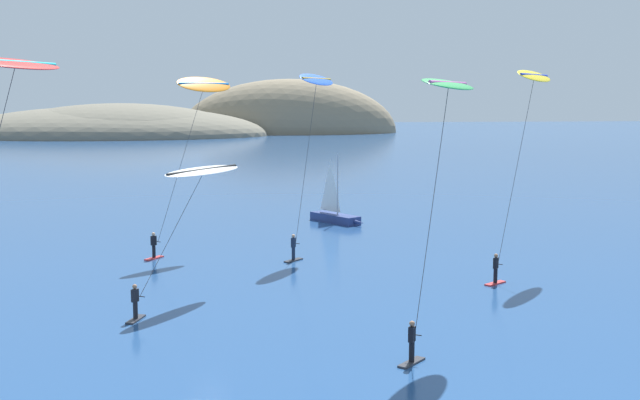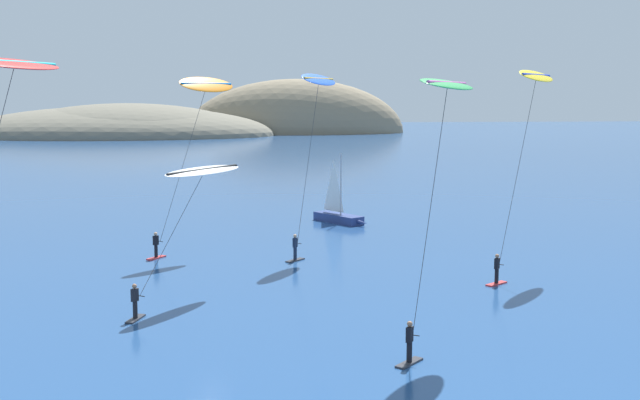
{
  "view_description": "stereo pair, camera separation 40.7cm",
  "coord_description": "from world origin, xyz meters",
  "px_view_note": "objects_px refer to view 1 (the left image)",
  "views": [
    {
      "loc": [
        -5.0,
        -14.0,
        10.34
      ],
      "look_at": [
        -0.15,
        24.96,
        5.23
      ],
      "focal_mm": 45.0,
      "sensor_mm": 36.0,
      "label": 1
    },
    {
      "loc": [
        -4.6,
        -14.05,
        10.34
      ],
      "look_at": [
        -0.15,
        24.96,
        5.23
      ],
      "focal_mm": 45.0,
      "sensor_mm": 36.0,
      "label": 2
    }
  ],
  "objects_px": {
    "sailboat_near": "(338,215)",
    "kitesurfer_red": "(10,84)",
    "kitesurfer_white": "(198,181)",
    "kitesurfer_yellow": "(531,91)",
    "kitesurfer_orange": "(200,97)",
    "kitesurfer_blue": "(315,94)",
    "kitesurfer_green": "(446,101)"
  },
  "relations": [
    {
      "from": "kitesurfer_red",
      "to": "kitesurfer_orange",
      "type": "relative_size",
      "value": 1.02
    },
    {
      "from": "kitesurfer_blue",
      "to": "kitesurfer_white",
      "type": "bearing_deg",
      "value": -122.93
    },
    {
      "from": "kitesurfer_white",
      "to": "kitesurfer_orange",
      "type": "relative_size",
      "value": 0.71
    },
    {
      "from": "kitesurfer_white",
      "to": "sailboat_near",
      "type": "bearing_deg",
      "value": 65.32
    },
    {
      "from": "kitesurfer_orange",
      "to": "kitesurfer_green",
      "type": "bearing_deg",
      "value": -63.76
    },
    {
      "from": "sailboat_near",
      "to": "kitesurfer_orange",
      "type": "distance_m",
      "value": 17.57
    },
    {
      "from": "kitesurfer_red",
      "to": "kitesurfer_green",
      "type": "bearing_deg",
      "value": 1.17
    },
    {
      "from": "kitesurfer_yellow",
      "to": "kitesurfer_white",
      "type": "distance_m",
      "value": 20.57
    },
    {
      "from": "kitesurfer_yellow",
      "to": "kitesurfer_green",
      "type": "bearing_deg",
      "value": -124.07
    },
    {
      "from": "kitesurfer_red",
      "to": "kitesurfer_white",
      "type": "xyz_separation_m",
      "value": [
        6.83,
        8.88,
        -4.78
      ]
    },
    {
      "from": "kitesurfer_red",
      "to": "kitesurfer_green",
      "type": "relative_size",
      "value": 1.07
    },
    {
      "from": "sailboat_near",
      "to": "kitesurfer_green",
      "type": "height_order",
      "value": "kitesurfer_green"
    },
    {
      "from": "kitesurfer_yellow",
      "to": "kitesurfer_white",
      "type": "relative_size",
      "value": 1.44
    },
    {
      "from": "kitesurfer_orange",
      "to": "kitesurfer_red",
      "type": "bearing_deg",
      "value": -107.04
    },
    {
      "from": "kitesurfer_yellow",
      "to": "kitesurfer_red",
      "type": "xyz_separation_m",
      "value": [
        -26.32,
        -13.62,
        0.18
      ]
    },
    {
      "from": "kitesurfer_yellow",
      "to": "kitesurfer_orange",
      "type": "xyz_separation_m",
      "value": [
        -19.6,
        8.3,
        -0.34
      ]
    },
    {
      "from": "sailboat_near",
      "to": "kitesurfer_blue",
      "type": "bearing_deg",
      "value": -105.52
    },
    {
      "from": "kitesurfer_blue",
      "to": "kitesurfer_orange",
      "type": "distance_m",
      "value": 7.66
    },
    {
      "from": "kitesurfer_red",
      "to": "kitesurfer_blue",
      "type": "xyz_separation_m",
      "value": [
        14.18,
        20.22,
        -0.3
      ]
    },
    {
      "from": "kitesurfer_yellow",
      "to": "kitesurfer_blue",
      "type": "bearing_deg",
      "value": 151.46
    },
    {
      "from": "kitesurfer_red",
      "to": "kitesurfer_white",
      "type": "bearing_deg",
      "value": 52.41
    },
    {
      "from": "sailboat_near",
      "to": "kitesurfer_white",
      "type": "xyz_separation_m",
      "value": [
        -10.61,
        -23.08,
        5.37
      ]
    },
    {
      "from": "sailboat_near",
      "to": "kitesurfer_red",
      "type": "bearing_deg",
      "value": -118.62
    },
    {
      "from": "kitesurfer_red",
      "to": "kitesurfer_blue",
      "type": "height_order",
      "value": "kitesurfer_red"
    },
    {
      "from": "kitesurfer_blue",
      "to": "kitesurfer_orange",
      "type": "height_order",
      "value": "kitesurfer_blue"
    },
    {
      "from": "kitesurfer_green",
      "to": "kitesurfer_yellow",
      "type": "bearing_deg",
      "value": 55.93
    },
    {
      "from": "kitesurfer_yellow",
      "to": "kitesurfer_orange",
      "type": "height_order",
      "value": "kitesurfer_yellow"
    },
    {
      "from": "kitesurfer_blue",
      "to": "kitesurfer_orange",
      "type": "xyz_separation_m",
      "value": [
        -7.46,
        1.7,
        -0.22
      ]
    },
    {
      "from": "sailboat_near",
      "to": "kitesurfer_white",
      "type": "distance_m",
      "value": 25.96
    },
    {
      "from": "kitesurfer_red",
      "to": "kitesurfer_blue",
      "type": "distance_m",
      "value": 24.7
    },
    {
      "from": "kitesurfer_yellow",
      "to": "kitesurfer_blue",
      "type": "height_order",
      "value": "kitesurfer_yellow"
    },
    {
      "from": "kitesurfer_red",
      "to": "kitesurfer_green",
      "type": "xyz_separation_m",
      "value": [
        17.35,
        0.35,
        -0.68
      ]
    }
  ]
}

